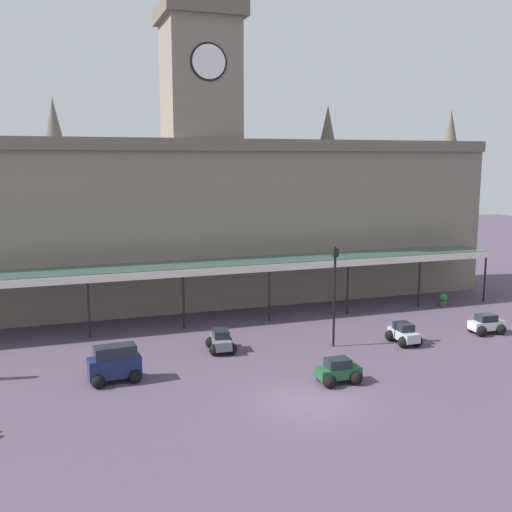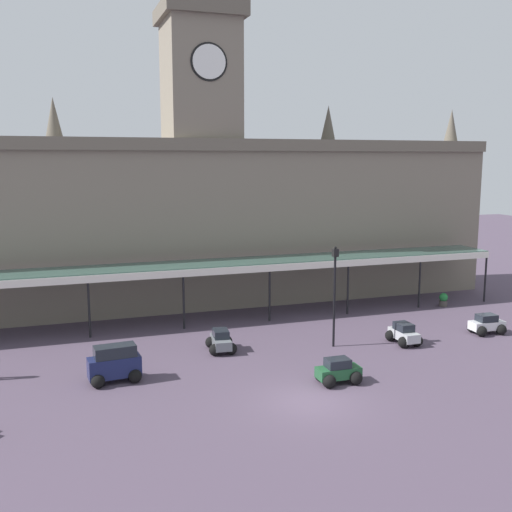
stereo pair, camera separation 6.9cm
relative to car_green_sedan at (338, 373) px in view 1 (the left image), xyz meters
name	(u,v)px [view 1 (the left image)]	position (x,y,z in m)	size (l,w,h in m)	color
ground_plane	(309,401)	(-2.14, -1.53, -0.50)	(140.00, 140.00, 0.00)	#4F4153
station_building	(202,212)	(-2.14, 17.59, 6.12)	(43.40, 5.85, 20.58)	slate
entrance_canopy	(222,265)	(-2.14, 12.45, 3.14)	(39.29, 3.26, 3.79)	#38564C
car_green_sedan	(338,373)	(0.00, 0.00, 0.00)	(2.06, 1.53, 1.19)	#1E512D
car_grey_sedan	(221,342)	(-3.94, 6.28, 0.00)	(1.65, 2.13, 1.19)	slate
car_white_sedan	(486,325)	(12.00, 4.36, 0.00)	(2.09, 1.59, 1.19)	silver
car_navy_van	(115,365)	(-9.85, 3.48, 0.30)	(2.47, 1.73, 1.77)	#19214C
car_silver_sedan	(404,335)	(6.22, 4.25, 0.00)	(1.52, 2.05, 1.19)	#B2B5BA
victorian_lamppost	(335,286)	(2.23, 5.07, 2.95)	(0.30, 0.30, 5.65)	black
planter_by_canopy	(443,299)	(13.67, 10.88, -0.01)	(0.60, 0.60, 0.96)	#47423D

